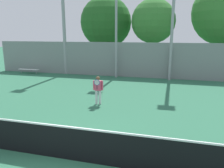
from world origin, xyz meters
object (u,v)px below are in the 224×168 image
Objects in this scene: tree_green_broad at (106,22)px; tennis_net at (70,143)px; light_pole_near_left at (63,7)px; light_pole_far_right at (116,11)px; tennis_player at (98,89)px; tree_dark_dense at (153,21)px; bench_courtside_near at (29,70)px.

tennis_net is at bearing -76.68° from tree_green_broad.
light_pole_near_left reaches higher than light_pole_far_right.
tree_green_broad reaches higher than tennis_player.
tennis_net is 7.25× the size of tennis_player.
tree_green_broad is (-3.75, 14.30, 4.19)m from tennis_player.
light_pole_near_left is 9.12m from tree_dark_dense.
tennis_player is at bearing 99.63° from tennis_net.
light_pole_near_left is (-6.92, 13.57, 5.62)m from tennis_net.
tennis_net is 5.37× the size of bench_courtside_near.
light_pole_far_right is (-0.89, 7.68, 4.78)m from tennis_player.
tennis_net is 18.76m from tree_dark_dense.
bench_courtside_near is 0.29× the size of tree_dark_dense.
light_pole_far_right reaches higher than tennis_net.
bench_courtside_near is at bearing 136.09° from tennis_player.
bench_courtside_near is at bearing -177.75° from light_pole_far_right.
light_pole_near_left reaches higher than tennis_player.
tree_green_broad is at bearing 98.25° from tennis_player.
light_pole_far_right is (8.68, 0.34, 5.27)m from bench_courtside_near.
tree_dark_dense reaches higher than tennis_player.
bench_courtside_near is 6.85m from light_pole_near_left.
tree_dark_dense is (7.78, 4.62, -1.14)m from light_pole_near_left.
light_pole_near_left is at bearing 174.43° from light_pole_far_right.
tennis_player is 0.21× the size of tree_dark_dense.
light_pole_near_left is (-6.00, 8.18, 5.30)m from tennis_player.
tree_dark_dense reaches higher than bench_courtside_near.
light_pole_near_left reaches higher than tree_green_broad.
tennis_net is 1.01× the size of light_pole_near_left.
tennis_player is at bearing -37.48° from bench_courtside_near.
tree_dark_dense is at bearing -15.24° from tree_green_broad.
light_pole_near_left is at bearing 117.00° from tennis_net.
tree_dark_dense is at bearing 87.26° from tennis_net.
tennis_player is 9.09m from light_pole_far_right.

